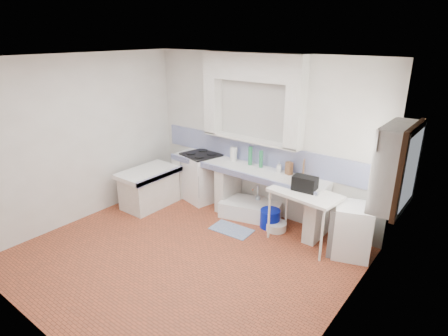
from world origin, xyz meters
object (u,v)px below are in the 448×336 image
Objects in this scene: fridge at (352,231)px; stove at (202,177)px; sink at (251,210)px; side_table at (303,218)px.

stove is at bearing 158.14° from fridge.
sink is 1.86m from fridge.
sink is 1.19m from side_table.
side_table is (2.30, -0.28, -0.02)m from stove.
side_table is 0.73m from fridge.
side_table is at bearing 6.55° from stove.
stove is 3.02m from fridge.
fridge reaches higher than sink.
sink is (1.18, -0.02, -0.33)m from stove.
fridge is at bearing 17.47° from side_table.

